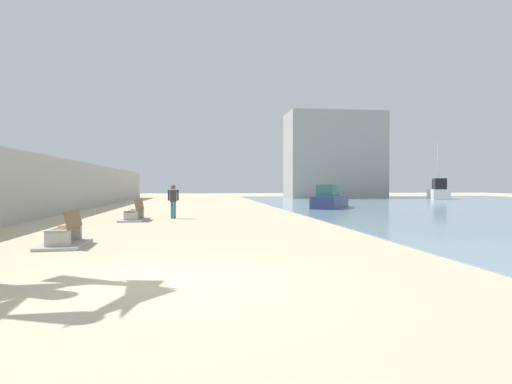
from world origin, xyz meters
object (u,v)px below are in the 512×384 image
(bench_far, at_px, (135,216))
(person_walking, at_px, (173,199))
(boat_distant, at_px, (330,199))
(bench_near, at_px, (66,237))
(boat_far_left, at_px, (438,191))

(bench_far, xyz_separation_m, person_walking, (1.68, 1.06, 0.73))
(person_walking, distance_m, boat_distant, 12.92)
(bench_near, relative_size, boat_far_left, 0.31)
(bench_near, height_order, person_walking, person_walking)
(bench_far, distance_m, boat_far_left, 40.29)
(bench_near, distance_m, boat_far_left, 46.58)
(person_walking, height_order, boat_distant, boat_distant)
(boat_far_left, relative_size, boat_distant, 1.32)
(bench_far, bearing_deg, bench_near, -94.43)
(bench_far, relative_size, boat_distant, 0.41)
(person_walking, xyz_separation_m, boat_far_left, (28.59, 25.51, -0.06))
(bench_near, bearing_deg, boat_distant, 53.68)
(boat_distant, bearing_deg, bench_near, -126.32)
(boat_far_left, height_order, boat_distant, boat_far_left)
(bench_near, bearing_deg, boat_far_left, 48.42)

